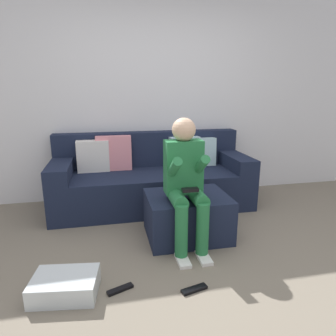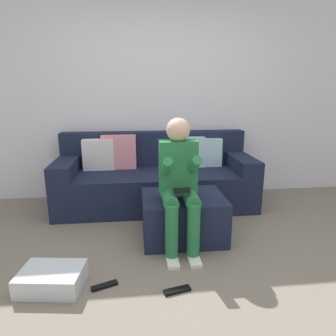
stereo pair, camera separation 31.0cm
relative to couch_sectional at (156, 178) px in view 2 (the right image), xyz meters
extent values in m
plane|color=slate|center=(0.11, -1.60, -0.33)|extent=(7.60, 7.60, 0.00)
cube|color=silver|center=(0.11, 0.43, 1.02)|extent=(5.85, 0.10, 2.70)
cube|color=#192138|center=(0.00, -0.07, -0.11)|extent=(2.37, 0.89, 0.44)
cube|color=#192138|center=(0.00, 0.28, 0.33)|extent=(2.37, 0.20, 0.44)
cube|color=#192138|center=(-1.06, -0.07, 0.19)|extent=(0.25, 0.89, 0.17)
cube|color=#192138|center=(1.07, -0.07, 0.19)|extent=(0.25, 0.89, 0.17)
cube|color=white|center=(-0.70, 0.10, 0.30)|extent=(0.38, 0.15, 0.38)
cube|color=pink|center=(-0.45, 0.12, 0.32)|extent=(0.43, 0.13, 0.43)
cube|color=silver|center=(0.68, 0.11, 0.29)|extent=(0.37, 0.14, 0.37)
cube|color=silver|center=(0.45, 0.10, 0.30)|extent=(0.39, 0.16, 0.39)
cube|color=#192138|center=(0.20, -0.93, -0.12)|extent=(0.78, 0.62, 0.43)
cube|color=#26723F|center=(0.14, -1.00, 0.40)|extent=(0.34, 0.18, 0.49)
sphere|color=#D8AD8C|center=(0.14, -1.00, 0.74)|extent=(0.21, 0.21, 0.21)
cylinder|color=#26723F|center=(0.04, -1.16, 0.16)|extent=(0.13, 0.31, 0.13)
cylinder|color=#26723F|center=(0.04, -1.32, -0.07)|extent=(0.11, 0.11, 0.46)
cube|color=white|center=(0.04, -1.38, -0.32)|extent=(0.10, 0.22, 0.03)
cylinder|color=#26723F|center=(0.02, -1.13, 0.41)|extent=(0.08, 0.35, 0.28)
cylinder|color=#26723F|center=(0.23, -1.16, 0.16)|extent=(0.13, 0.31, 0.13)
cylinder|color=#26723F|center=(0.23, -1.32, -0.07)|extent=(0.11, 0.11, 0.46)
cube|color=white|center=(0.23, -1.38, -0.32)|extent=(0.10, 0.22, 0.03)
cylinder|color=#26723F|center=(0.26, -1.12, 0.42)|extent=(0.08, 0.33, 0.26)
cube|color=black|center=(0.14, -1.24, 0.26)|extent=(0.14, 0.06, 0.03)
cube|color=silver|center=(-0.87, -1.60, -0.26)|extent=(0.49, 0.38, 0.14)
cube|color=black|center=(0.03, -1.75, -0.32)|extent=(0.21, 0.10, 0.02)
cube|color=black|center=(-0.49, -1.64, -0.32)|extent=(0.20, 0.12, 0.02)
camera|label=1|loc=(-0.54, -3.53, 1.07)|focal=31.85mm
camera|label=2|loc=(-0.24, -3.58, 1.07)|focal=31.85mm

